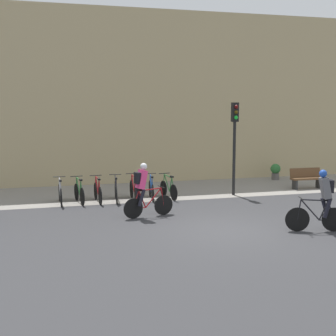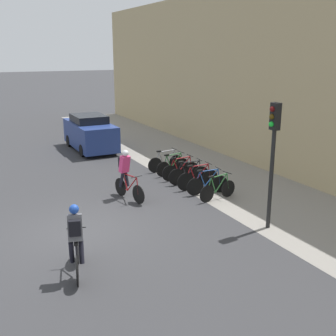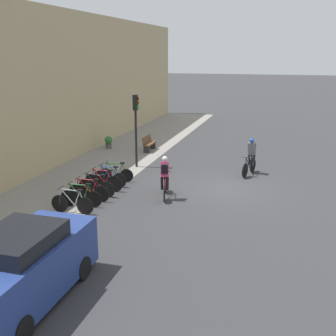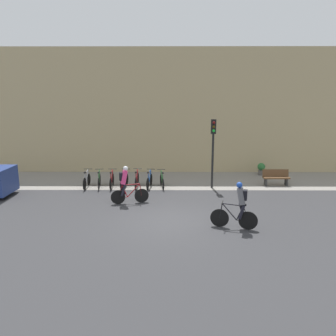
{
  "view_description": "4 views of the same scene",
  "coord_description": "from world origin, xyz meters",
  "px_view_note": "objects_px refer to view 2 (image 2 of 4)",
  "views": [
    {
      "loc": [
        -5.12,
        -12.26,
        3.57
      ],
      "look_at": [
        -1.13,
        2.54,
        1.54
      ],
      "focal_mm": 50.0,
      "sensor_mm": 36.0,
      "label": 1
    },
    {
      "loc": [
        11.3,
        -2.89,
        5.09
      ],
      "look_at": [
        0.35,
        2.65,
        1.66
      ],
      "focal_mm": 45.0,
      "sensor_mm": 36.0,
      "label": 2
    },
    {
      "loc": [
        -17.58,
        -2.43,
        5.76
      ],
      "look_at": [
        -1.8,
        2.13,
        1.23
      ],
      "focal_mm": 45.0,
      "sensor_mm": 36.0,
      "label": 3
    },
    {
      "loc": [
        -0.01,
        -12.29,
        4.69
      ],
      "look_at": [
        -0.1,
        2.56,
        1.61
      ],
      "focal_mm": 35.0,
      "sensor_mm": 36.0,
      "label": 4
    }
  ],
  "objects_px": {
    "parked_bike_2": "(181,170)",
    "parked_bike_3": "(189,174)",
    "cyclist_pink": "(126,173)",
    "parked_bike_4": "(198,178)",
    "parked_bike_6": "(218,189)",
    "parked_bike_0": "(166,162)",
    "traffic_light_pole": "(273,143)",
    "parked_bike_1": "(173,166)",
    "parked_bike_5": "(207,184)",
    "cyclist_grey": "(76,240)",
    "parked_car": "(90,133)"
  },
  "relations": [
    {
      "from": "parked_bike_2",
      "to": "parked_car",
      "type": "relative_size",
      "value": 0.4
    },
    {
      "from": "cyclist_pink",
      "to": "parked_bike_2",
      "type": "relative_size",
      "value": 1.03
    },
    {
      "from": "parked_bike_1",
      "to": "parked_car",
      "type": "height_order",
      "value": "parked_car"
    },
    {
      "from": "cyclist_grey",
      "to": "parked_bike_5",
      "type": "height_order",
      "value": "cyclist_grey"
    },
    {
      "from": "cyclist_grey",
      "to": "parked_car",
      "type": "bearing_deg",
      "value": 161.92
    },
    {
      "from": "parked_bike_2",
      "to": "parked_bike_3",
      "type": "bearing_deg",
      "value": 0.02
    },
    {
      "from": "cyclist_pink",
      "to": "parked_bike_4",
      "type": "distance_m",
      "value": 2.87
    },
    {
      "from": "parked_bike_1",
      "to": "parked_bike_5",
      "type": "height_order",
      "value": "same"
    },
    {
      "from": "parked_bike_3",
      "to": "traffic_light_pole",
      "type": "bearing_deg",
      "value": -0.12
    },
    {
      "from": "parked_bike_5",
      "to": "parked_car",
      "type": "bearing_deg",
      "value": -169.1
    },
    {
      "from": "cyclist_pink",
      "to": "traffic_light_pole",
      "type": "xyz_separation_m",
      "value": [
        4.32,
        2.81,
        1.62
      ]
    },
    {
      "from": "parked_bike_4",
      "to": "parked_bike_0",
      "type": "bearing_deg",
      "value": -180.0
    },
    {
      "from": "parked_bike_3",
      "to": "parked_bike_5",
      "type": "relative_size",
      "value": 1.05
    },
    {
      "from": "parked_bike_2",
      "to": "parked_bike_3",
      "type": "distance_m",
      "value": 0.68
    },
    {
      "from": "cyclist_grey",
      "to": "parked_car",
      "type": "relative_size",
      "value": 0.42
    },
    {
      "from": "parked_bike_6",
      "to": "traffic_light_pole",
      "type": "xyz_separation_m",
      "value": [
        2.72,
        -0.01,
        2.18
      ]
    },
    {
      "from": "parked_bike_0",
      "to": "parked_bike_3",
      "type": "bearing_deg",
      "value": -0.0
    },
    {
      "from": "parked_bike_0",
      "to": "parked_bike_1",
      "type": "height_order",
      "value": "parked_bike_0"
    },
    {
      "from": "parked_bike_1",
      "to": "parked_bike_6",
      "type": "xyz_separation_m",
      "value": [
        3.42,
        -0.0,
        -0.01
      ]
    },
    {
      "from": "parked_bike_5",
      "to": "cyclist_grey",
      "type": "bearing_deg",
      "value": -57.84
    },
    {
      "from": "parked_bike_6",
      "to": "parked_bike_5",
      "type": "bearing_deg",
      "value": 179.95
    },
    {
      "from": "parked_bike_4",
      "to": "traffic_light_pole",
      "type": "xyz_separation_m",
      "value": [
        4.09,
        -0.01,
        2.16
      ]
    },
    {
      "from": "cyclist_grey",
      "to": "traffic_light_pole",
      "type": "xyz_separation_m",
      "value": [
        -0.24,
        5.8,
        1.62
      ]
    },
    {
      "from": "parked_bike_2",
      "to": "parked_bike_5",
      "type": "height_order",
      "value": "parked_bike_2"
    },
    {
      "from": "parked_bike_3",
      "to": "parked_bike_5",
      "type": "bearing_deg",
      "value": 0.02
    },
    {
      "from": "cyclist_pink",
      "to": "parked_bike_3",
      "type": "bearing_deg",
      "value": 99.29
    },
    {
      "from": "parked_bike_3",
      "to": "traffic_light_pole",
      "type": "relative_size",
      "value": 0.46
    },
    {
      "from": "traffic_light_pole",
      "to": "parked_bike_5",
      "type": "bearing_deg",
      "value": 179.83
    },
    {
      "from": "parked_bike_4",
      "to": "traffic_light_pole",
      "type": "relative_size",
      "value": 0.47
    },
    {
      "from": "parked_bike_1",
      "to": "parked_car",
      "type": "distance_m",
      "value": 6.41
    },
    {
      "from": "parked_bike_5",
      "to": "traffic_light_pole",
      "type": "relative_size",
      "value": 0.44
    },
    {
      "from": "parked_bike_4",
      "to": "parked_car",
      "type": "xyz_separation_m",
      "value": [
        -8.21,
        -1.71,
        0.49
      ]
    },
    {
      "from": "parked_bike_5",
      "to": "parked_car",
      "type": "height_order",
      "value": "parked_car"
    },
    {
      "from": "parked_bike_0",
      "to": "parked_bike_6",
      "type": "xyz_separation_m",
      "value": [
        4.11,
        -0.0,
        -0.01
      ]
    },
    {
      "from": "parked_bike_2",
      "to": "parked_bike_6",
      "type": "xyz_separation_m",
      "value": [
        2.74,
        0.0,
        -0.01
      ]
    },
    {
      "from": "parked_bike_0",
      "to": "parked_bike_2",
      "type": "xyz_separation_m",
      "value": [
        1.37,
        -0.0,
        -0.0
      ]
    },
    {
      "from": "cyclist_pink",
      "to": "parked_car",
      "type": "relative_size",
      "value": 0.41
    },
    {
      "from": "parked_bike_1",
      "to": "parked_bike_5",
      "type": "relative_size",
      "value": 1.0
    },
    {
      "from": "parked_bike_3",
      "to": "parked_bike_6",
      "type": "relative_size",
      "value": 1.07
    },
    {
      "from": "cyclist_pink",
      "to": "parked_bike_5",
      "type": "height_order",
      "value": "cyclist_pink"
    },
    {
      "from": "parked_bike_1",
      "to": "parked_bike_2",
      "type": "height_order",
      "value": "parked_bike_2"
    },
    {
      "from": "parked_bike_3",
      "to": "parked_car",
      "type": "height_order",
      "value": "parked_car"
    },
    {
      "from": "parked_bike_1",
      "to": "parked_bike_2",
      "type": "bearing_deg",
      "value": -0.07
    },
    {
      "from": "cyclist_grey",
      "to": "parked_bike_5",
      "type": "xyz_separation_m",
      "value": [
        -3.65,
        5.81,
        -0.55
      ]
    },
    {
      "from": "traffic_light_pole",
      "to": "parked_bike_1",
      "type": "bearing_deg",
      "value": 179.9
    },
    {
      "from": "parked_bike_2",
      "to": "parked_bike_6",
      "type": "height_order",
      "value": "parked_bike_2"
    },
    {
      "from": "parked_bike_2",
      "to": "parked_bike_6",
      "type": "distance_m",
      "value": 2.74
    },
    {
      "from": "cyclist_pink",
      "to": "parked_bike_0",
      "type": "height_order",
      "value": "cyclist_pink"
    },
    {
      "from": "cyclist_grey",
      "to": "traffic_light_pole",
      "type": "relative_size",
      "value": 0.48
    },
    {
      "from": "parked_bike_3",
      "to": "traffic_light_pole",
      "type": "distance_m",
      "value": 5.25
    }
  ]
}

